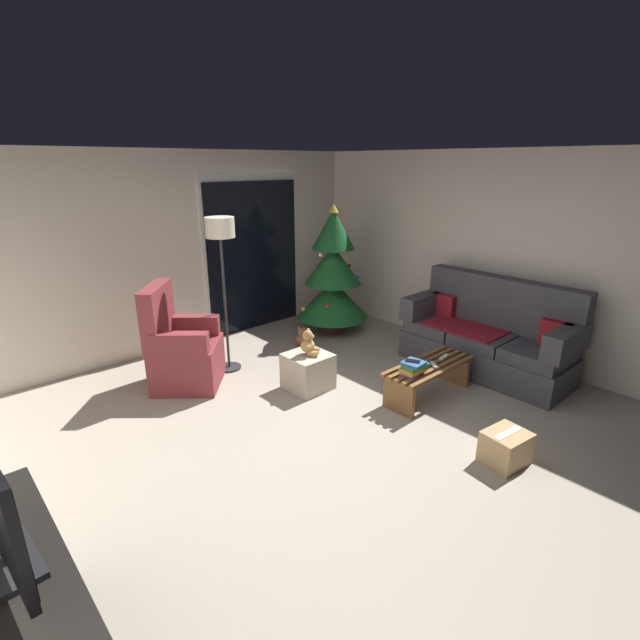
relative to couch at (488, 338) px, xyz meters
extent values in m
plane|color=#9E9384|center=(-2.32, 0.12, -0.40)|extent=(7.00, 7.00, 0.00)
cube|color=beige|center=(-2.32, 3.18, 0.85)|extent=(5.72, 0.12, 2.50)
cube|color=beige|center=(0.54, 0.12, 0.85)|extent=(0.12, 6.00, 2.50)
cube|color=silver|center=(-1.14, 3.10, 0.70)|extent=(1.60, 0.02, 2.20)
cube|color=black|center=(-1.14, 3.09, 0.65)|extent=(1.50, 0.02, 2.10)
cube|color=#3D3D42|center=(-0.07, 0.00, -0.23)|extent=(0.77, 1.90, 0.34)
cube|color=#3D3D42|center=(-0.09, -0.62, 0.01)|extent=(0.68, 0.60, 0.14)
cube|color=#3D3D42|center=(-0.09, 0.00, 0.01)|extent=(0.68, 0.60, 0.14)
cube|color=#3D3D42|center=(-0.08, 0.62, 0.01)|extent=(0.68, 0.60, 0.14)
cube|color=#3D3D42|center=(0.23, 0.00, 0.38)|extent=(0.21, 1.90, 0.60)
cube|color=#3D3D42|center=(-0.07, -0.87, 0.22)|extent=(0.76, 0.20, 0.28)
cube|color=#3D3D42|center=(-0.06, 0.87, 0.22)|extent=(0.76, 0.20, 0.28)
cube|color=maroon|center=(-0.11, 0.25, 0.09)|extent=(0.61, 0.90, 0.02)
cube|color=maroon|center=(0.09, -0.70, 0.22)|extent=(0.12, 0.32, 0.28)
cube|color=maroon|center=(0.10, 0.70, 0.22)|extent=(0.12, 0.32, 0.28)
cube|color=brown|center=(-1.08, -0.12, -0.05)|extent=(1.10, 0.05, 0.04)
cube|color=brown|center=(-1.08, -0.03, -0.05)|extent=(1.10, 0.05, 0.04)
cube|color=brown|center=(-1.08, 0.06, -0.05)|extent=(1.10, 0.05, 0.04)
cube|color=brown|center=(-1.08, 0.14, -0.05)|extent=(1.10, 0.05, 0.04)
cube|color=brown|center=(-1.08, 0.23, -0.05)|extent=(1.10, 0.05, 0.04)
cube|color=brown|center=(-1.57, 0.06, -0.23)|extent=(0.05, 0.36, 0.33)
cube|color=brown|center=(-0.59, 0.06, -0.23)|extent=(0.05, 0.36, 0.33)
cube|color=silver|center=(-0.83, 0.05, -0.02)|extent=(0.16, 0.06, 0.02)
cube|color=#ADADB2|center=(-1.08, 0.00, -0.02)|extent=(0.13, 0.15, 0.02)
cube|color=black|center=(-1.18, 0.12, -0.02)|extent=(0.16, 0.06, 0.02)
cube|color=#333338|center=(-1.05, 0.14, -0.02)|extent=(0.06, 0.16, 0.02)
cube|color=#6B3D7A|center=(-1.39, 0.03, -0.02)|extent=(0.28, 0.19, 0.03)
cube|color=#B79333|center=(-1.40, 0.03, 0.02)|extent=(0.24, 0.17, 0.04)
cube|color=#337042|center=(-1.38, 0.02, 0.06)|extent=(0.26, 0.18, 0.04)
cube|color=#285684|center=(-1.40, 0.03, 0.09)|extent=(0.21, 0.21, 0.03)
cube|color=black|center=(-1.40, 0.04, 0.11)|extent=(0.13, 0.16, 0.01)
cylinder|color=#4C1E19|center=(-0.44, 2.18, -0.35)|extent=(0.36, 0.36, 0.10)
cylinder|color=brown|center=(-0.44, 2.18, -0.24)|extent=(0.08, 0.08, 0.12)
cone|color=#195628|center=(-0.44, 2.18, 0.09)|extent=(1.01, 1.01, 0.54)
cone|color=#195628|center=(-0.44, 2.18, 0.59)|extent=(0.80, 0.80, 0.54)
cone|color=#195628|center=(-0.44, 2.18, 1.08)|extent=(0.59, 0.59, 0.54)
sphere|color=gold|center=(-0.14, 2.32, 0.50)|extent=(0.06, 0.06, 0.06)
sphere|color=white|center=(-0.69, 2.16, 0.76)|extent=(0.06, 0.06, 0.06)
sphere|color=#1E8C33|center=(-0.54, 2.36, 0.90)|extent=(0.06, 0.06, 0.06)
sphere|color=red|center=(-0.78, 1.91, 0.12)|extent=(0.06, 0.06, 0.06)
sphere|color=gold|center=(-0.89, 2.29, 0.00)|extent=(0.06, 0.06, 0.06)
sphere|color=red|center=(-0.11, 2.18, 0.52)|extent=(0.06, 0.06, 0.06)
sphere|color=blue|center=(-0.47, 2.38, 0.93)|extent=(0.06, 0.06, 0.06)
sphere|color=red|center=(-0.08, 2.23, 0.40)|extent=(0.06, 0.06, 0.06)
sphere|color=blue|center=(-0.17, 1.94, 0.41)|extent=(0.06, 0.06, 0.06)
cone|color=#EAD14C|center=(-0.44, 2.18, 1.36)|extent=(0.14, 0.14, 0.12)
cube|color=maroon|center=(-2.80, 2.00, -0.24)|extent=(0.96, 0.96, 0.31)
cube|color=maroon|center=(-2.80, 2.00, 0.00)|extent=(0.96, 0.96, 0.18)
cube|color=maroon|center=(-3.01, 2.18, 0.41)|extent=(0.57, 0.62, 0.64)
cube|color=maroon|center=(-2.60, 2.20, 0.20)|extent=(0.53, 0.49, 0.22)
cube|color=maroon|center=(-2.97, 1.78, 0.20)|extent=(0.53, 0.49, 0.22)
cylinder|color=#2D2D30|center=(-2.25, 2.06, -0.39)|extent=(0.28, 0.28, 0.02)
cylinder|color=#2D2D30|center=(-2.25, 2.06, 0.40)|extent=(0.03, 0.03, 1.55)
cylinder|color=beige|center=(-2.25, 2.06, 1.27)|extent=(0.32, 0.32, 0.22)
cube|color=black|center=(-4.82, -0.49, 0.37)|extent=(0.40, 1.40, 0.04)
cube|color=black|center=(-4.82, 0.19, -0.01)|extent=(0.40, 0.04, 0.78)
cube|color=black|center=(-4.82, -0.49, -0.01)|extent=(0.40, 0.04, 0.75)
cube|color=black|center=(-4.82, -0.49, -0.01)|extent=(0.40, 1.33, 0.04)
cube|color=black|center=(-4.82, -0.49, 0.40)|extent=(0.22, 0.37, 0.03)
cube|color=black|center=(-4.82, -0.49, 0.44)|extent=(0.04, 0.06, 0.06)
cube|color=#B2A893|center=(-1.88, 1.05, -0.20)|extent=(0.44, 0.44, 0.39)
cylinder|color=tan|center=(-1.81, 1.03, 0.03)|extent=(0.12, 0.13, 0.06)
cylinder|color=tan|center=(-1.88, 0.97, 0.03)|extent=(0.12, 0.13, 0.06)
sphere|color=tan|center=(-1.88, 1.05, 0.09)|extent=(0.15, 0.15, 0.15)
sphere|color=tan|center=(-1.88, 1.05, 0.21)|extent=(0.11, 0.11, 0.11)
sphere|color=tan|center=(-1.85, 1.01, 0.20)|extent=(0.04, 0.04, 0.04)
sphere|color=tan|center=(-1.85, 1.07, 0.26)|extent=(0.04, 0.04, 0.04)
sphere|color=tan|center=(-1.91, 1.03, 0.26)|extent=(0.04, 0.04, 0.04)
sphere|color=tan|center=(-1.81, 1.08, 0.10)|extent=(0.06, 0.06, 0.06)
sphere|color=tan|center=(-1.93, 0.99, 0.10)|extent=(0.06, 0.06, 0.06)
cylinder|color=brown|center=(-1.15, 2.08, -0.37)|extent=(0.13, 0.11, 0.06)
cylinder|color=brown|center=(-1.09, 1.99, -0.37)|extent=(0.13, 0.11, 0.06)
sphere|color=brown|center=(-1.17, 2.00, -0.30)|extent=(0.15, 0.15, 0.15)
sphere|color=brown|center=(-1.17, 2.00, -0.18)|extent=(0.11, 0.11, 0.11)
sphere|color=#A37A51|center=(-1.13, 2.03, -0.19)|extent=(0.04, 0.04, 0.04)
sphere|color=brown|center=(-1.19, 2.03, -0.13)|extent=(0.04, 0.04, 0.04)
sphere|color=brown|center=(-1.15, 1.97, -0.13)|extent=(0.04, 0.04, 0.04)
sphere|color=brown|center=(-1.19, 2.07, -0.29)|extent=(0.06, 0.06, 0.06)
sphere|color=brown|center=(-1.11, 1.95, -0.29)|extent=(0.06, 0.06, 0.06)
cube|color=tan|center=(-1.55, -1.04, -0.26)|extent=(0.39, 0.34, 0.27)
cube|color=beige|center=(-1.55, -1.04, -0.13)|extent=(0.31, 0.10, 0.00)
camera|label=1|loc=(-4.87, -2.43, 1.95)|focal=26.10mm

